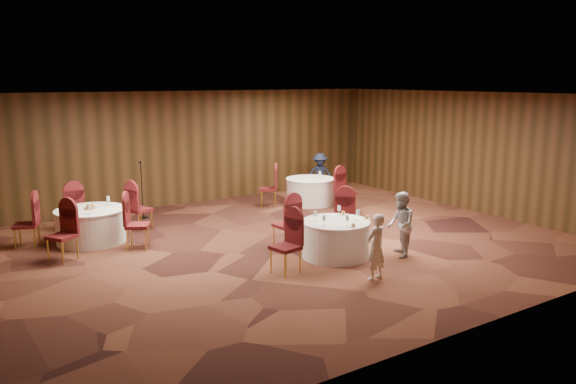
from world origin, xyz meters
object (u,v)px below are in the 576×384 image
table_left (91,225)px  mic_stand (143,202)px  woman_a (376,247)px  woman_b (401,224)px  man_c (320,174)px  table_main (335,239)px  table_right (310,191)px

table_left → mic_stand: mic_stand is taller
woman_a → woman_b: size_ratio=0.91×
woman_b → man_c: bearing=-168.3°
table_main → table_right: (2.42, 4.29, 0.00)m
man_c → table_left: bearing=-135.6°
woman_a → table_left: bearing=-65.1°
table_left → table_main: bearing=-44.4°
table_left → mic_stand: size_ratio=1.02×
woman_a → woman_b: 1.51m
table_left → woman_a: 6.33m
table_left → woman_b: woman_b is taller
table_main → woman_b: size_ratio=1.04×
mic_stand → woman_a: bearing=-73.5°
man_c → table_main: bearing=-89.3°
table_main → man_c: man_c is taller
table_main → table_left: bearing=135.6°
table_main → mic_stand: mic_stand is taller
table_main → woman_b: woman_b is taller
woman_b → table_left: bearing=-99.1°
woman_b → man_c: woman_b is taller
table_main → table_right: size_ratio=0.98×
woman_b → man_c: 6.16m
table_right → woman_a: bearing=-114.7°
woman_a → man_c: man_c is taller
man_c → woman_b: bearing=-77.0°
table_right → woman_b: (-1.30, -4.97, 0.29)m
table_right → mic_stand: 4.70m
woman_b → woman_a: bearing=-28.0°
table_main → mic_stand: size_ratio=0.93×
woman_a → man_c: (3.54, 6.49, 0.06)m
woman_b → man_c: size_ratio=1.00×
table_left → woman_b: (4.96, -4.44, 0.29)m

